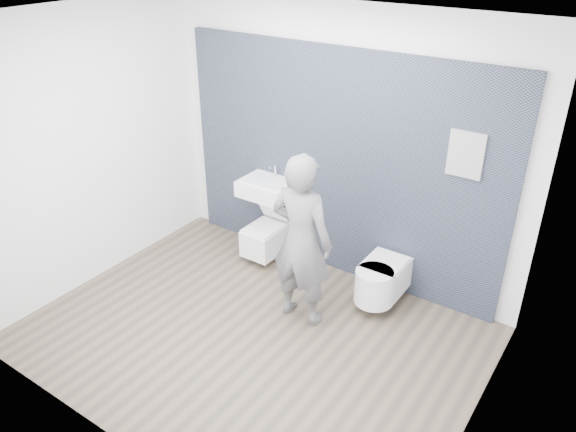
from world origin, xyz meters
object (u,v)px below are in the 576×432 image
Objects in this scene: washbasin at (267,188)px; visitor at (301,241)px; toilet_square at (266,237)px; toilet_rounded at (380,280)px.

visitor is (0.91, -0.71, -0.01)m from washbasin.
toilet_square is 1.45m from toilet_rounded.
toilet_rounded is (1.45, -0.12, -0.57)m from washbasin.
toilet_square is at bearing -90.00° from washbasin.
visitor is (-0.54, -0.60, 0.56)m from toilet_rounded.
washbasin is 0.87× the size of toilet_square.
toilet_square is 1.01× the size of toilet_rounded.
visitor is at bearing -38.10° from washbasin.
visitor reaches higher than toilet_square.
visitor is at bearing -132.41° from toilet_rounded.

